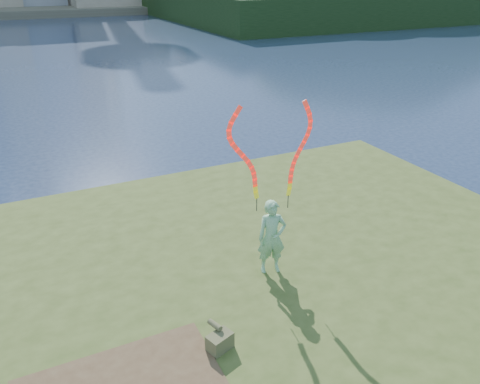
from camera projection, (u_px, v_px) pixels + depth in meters
ground at (194, 297)px, 10.76m from camera, size 320.00×320.00×0.00m
grassy_knoll at (236, 353)px, 8.75m from camera, size 20.00×18.00×0.80m
far_shore at (15, 7)px, 87.78m from camera, size 320.00×40.00×1.20m
wooded_hill at (389, 12)px, 82.89m from camera, size 78.00×50.00×63.00m
woman_with_ribbons at (272, 214)px, 9.79m from camera, size 2.02×0.64×4.07m
canvas_bag at (219, 340)px, 8.15m from camera, size 0.51×0.57×0.42m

